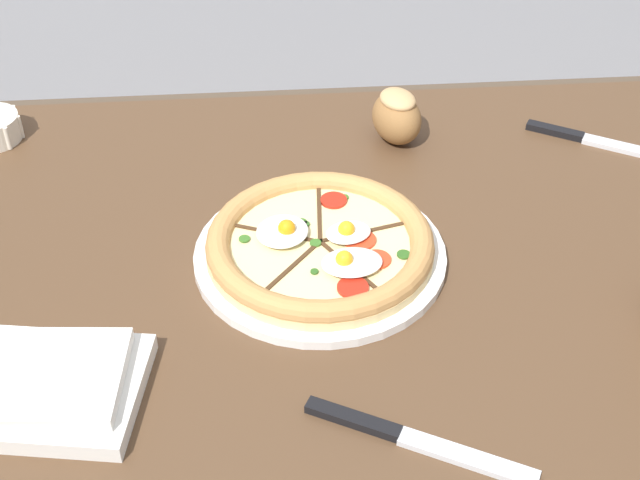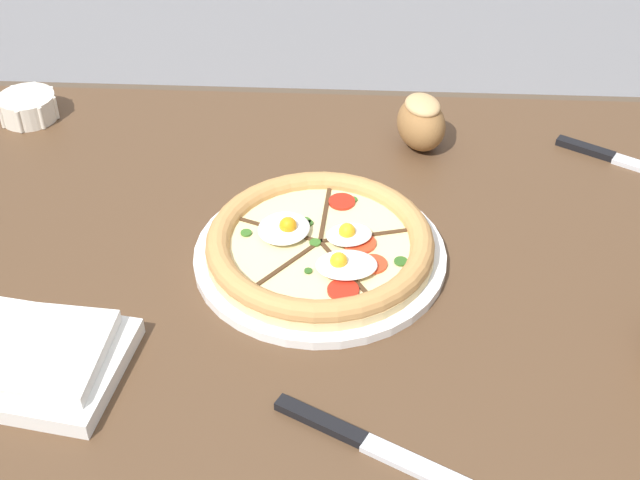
% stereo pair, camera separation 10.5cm
% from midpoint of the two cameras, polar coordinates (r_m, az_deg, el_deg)
% --- Properties ---
extents(dining_table, '(1.21, 0.82, 0.76)m').
position_cam_midpoint_polar(dining_table, '(1.14, -0.13, -6.21)').
color(dining_table, '#513823').
rests_on(dining_table, ground_plane).
extents(pizza, '(0.30, 0.30, 0.05)m').
position_cam_midpoint_polar(pizza, '(1.06, 2.86, -0.54)').
color(pizza, white).
rests_on(pizza, dining_table).
extents(ramekin_bowl, '(0.09, 0.09, 0.04)m').
position_cam_midpoint_polar(ramekin_bowl, '(1.38, -16.14, 8.15)').
color(ramekin_bowl, silver).
rests_on(ramekin_bowl, dining_table).
extents(napkin_folded, '(0.20, 0.18, 0.04)m').
position_cam_midpoint_polar(napkin_folded, '(0.96, -14.75, -7.49)').
color(napkin_folded, silver).
rests_on(napkin_folded, dining_table).
extents(bread_piece_far, '(0.09, 0.10, 0.08)m').
position_cam_midpoint_polar(bread_piece_far, '(1.26, 8.90, 7.42)').
color(bread_piece_far, olive).
rests_on(bread_piece_far, dining_table).
extents(knife_main, '(0.22, 0.12, 0.01)m').
position_cam_midpoint_polar(knife_main, '(0.88, 7.29, -13.25)').
color(knife_main, silver).
rests_on(knife_main, dining_table).
extents(knife_spare, '(0.18, 0.11, 0.01)m').
position_cam_midpoint_polar(knife_spare, '(1.32, 21.02, 4.68)').
color(knife_spare, silver).
rests_on(knife_spare, dining_table).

